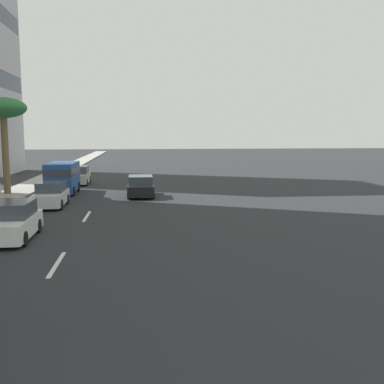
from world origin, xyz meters
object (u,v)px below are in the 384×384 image
van_lead (63,176)px  car_sixth (12,222)px  car_fourth (78,176)px  car_second (51,195)px  palm_tree (3,111)px  car_fifth (141,187)px

van_lead → car_sixth: bearing=1.1°
van_lead → car_fourth: 6.43m
car_second → car_sixth: (-8.91, 0.00, 0.04)m
car_fourth → palm_tree: size_ratio=0.57×
car_fourth → car_sixth: (-21.57, 0.04, 0.00)m
van_lead → car_fourth: bearing=177.1°
car_second → car_fourth: size_ratio=0.98×
van_lead → car_sixth: size_ratio=1.12×
car_sixth → car_fourth: bearing=179.9°
car_second → car_fourth: bearing=179.8°
van_lead → car_sixth: (-15.18, -0.29, -0.59)m
car_second → palm_tree: bearing=-143.1°
car_sixth → palm_tree: 16.22m
van_lead → palm_tree: size_ratio=0.67×
van_lead → car_second: (-6.27, -0.29, -0.63)m
car_fifth → car_sixth: (-12.86, 5.72, 0.04)m
van_lead → car_fifth: bearing=68.9°
car_fourth → palm_tree: bearing=-32.1°
car_fourth → car_fifth: size_ratio=0.98×
car_second → car_fifth: 6.96m
car_fourth → car_sixth: 21.57m
van_lead → car_sixth: 15.19m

